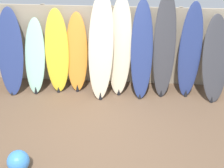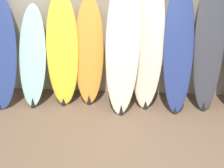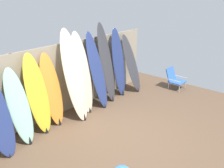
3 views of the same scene
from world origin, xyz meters
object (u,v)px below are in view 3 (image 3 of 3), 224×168
Objects in this scene: surfboard_yellow_2 at (37,94)px; surfboard_orange_3 at (52,90)px; surfboard_charcoal_9 at (131,64)px; surfboard_cream_5 at (82,73)px; surfboard_navy_8 at (119,63)px; surfboard_navy_6 at (97,71)px; surfboard_seafoam_1 at (19,107)px; surfboard_cream_4 at (74,76)px; beach_chair at (174,78)px; surfboard_charcoal_7 at (106,63)px.

surfboard_orange_3 is at bearing 6.73° from surfboard_yellow_2.
surfboard_orange_3 is 0.98× the size of surfboard_charcoal_9.
surfboard_yellow_2 reaches higher than surfboard_charcoal_9.
surfboard_cream_5 is 1.04× the size of surfboard_navy_8.
surfboard_navy_6 is (1.38, -0.12, 0.16)m from surfboard_orange_3.
surfboard_seafoam_1 is 1.48m from surfboard_cream_4.
surfboard_charcoal_9 is at bearing -0.78° from surfboard_navy_6.
surfboard_seafoam_1 is 3.80m from surfboard_charcoal_9.
surfboard_charcoal_9 is (3.80, -0.05, 0.09)m from surfboard_seafoam_1.
surfboard_navy_8 is at bearing 0.80° from surfboard_seafoam_1.
beach_chair is (4.36, -1.06, -0.56)m from surfboard_yellow_2.
surfboard_yellow_2 is 0.42m from surfboard_orange_3.
surfboard_cream_4 is 1.10× the size of surfboard_navy_8.
surfboard_navy_6 is 1.15× the size of surfboard_charcoal_9.
surfboard_seafoam_1 is 4.97m from beach_chair.
surfboard_navy_6 is at bearing 3.94° from surfboard_cream_4.
surfboard_orange_3 is 2.39m from surfboard_navy_8.
beach_chair is at bearing -13.71° from surfboard_yellow_2.
surfboard_yellow_2 is 1.05× the size of surfboard_orange_3.
surfboard_orange_3 is at bearing 178.80° from surfboard_navy_8.
surfboard_yellow_2 is 0.99m from surfboard_cream_4.
surfboard_navy_6 is 1.01× the size of surfboard_navy_8.
surfboard_cream_4 is at bearing -176.01° from surfboard_navy_8.
surfboard_navy_8 is (1.84, 0.13, -0.10)m from surfboard_cream_4.
beach_chair is at bearing -26.98° from surfboard_charcoal_7.
surfboard_navy_6 is at bearing -4.97° from surfboard_orange_3.
surfboard_cream_5 is at bearing 169.77° from surfboard_navy_6.
surfboard_navy_6 is 2.83m from beach_chair.
surfboard_seafoam_1 is at bearing 179.38° from surfboard_navy_6.
surfboard_charcoal_7 is (1.30, 0.13, -0.00)m from surfboard_cream_4.
surfboard_charcoal_9 is at bearing -9.99° from surfboard_navy_8.
surfboard_charcoal_7 reaches higher than surfboard_navy_8.
surfboard_seafoam_1 is 0.90× the size of surfboard_charcoal_9.
surfboard_seafoam_1 is at bearing -179.20° from surfboard_navy_8.
surfboard_orange_3 is 4.13m from beach_chair.
surfboard_charcoal_9 is (1.97, -0.10, -0.16)m from surfboard_cream_5.
surfboard_cream_4 is 3.61m from beach_chair.
surfboard_charcoal_7 is at bearing 0.09° from surfboard_yellow_2.
surfboard_seafoam_1 is at bearing -173.92° from surfboard_orange_3.
surfboard_orange_3 is 1.40m from surfboard_navy_6.
surfboard_charcoal_7 is at bearing 9.18° from surfboard_navy_6.
surfboard_charcoal_9 is (2.90, -0.14, 0.03)m from surfboard_orange_3.
surfboard_cream_4 reaches higher than surfboard_seafoam_1.
surfboard_seafoam_1 is 3.29m from surfboard_navy_8.
surfboard_cream_5 is 3.28m from beach_chair.
surfboard_navy_8 is at bearing 4.04° from surfboard_navy_6.
surfboard_charcoal_7 is at bearing 174.81° from surfboard_charcoal_9.
surfboard_seafoam_1 is 0.50m from surfboard_yellow_2.
surfboard_charcoal_7 is at bearing 5.81° from surfboard_cream_4.
surfboard_cream_4 is 1.31m from surfboard_charcoal_7.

